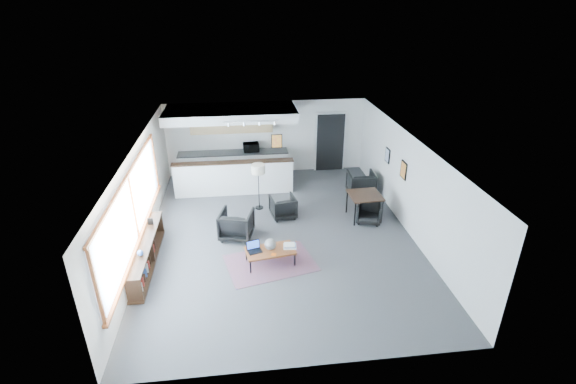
{
  "coord_description": "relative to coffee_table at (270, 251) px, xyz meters",
  "views": [
    {
      "loc": [
        -0.96,
        -9.71,
        5.91
      ],
      "look_at": [
        0.27,
        0.4,
        1.07
      ],
      "focal_mm": 26.0,
      "sensor_mm": 36.0,
      "label": 1
    }
  ],
  "objects": [
    {
      "name": "laptop",
      "position": [
        -0.38,
        0.03,
        0.1
      ],
      "size": [
        0.39,
        0.35,
        0.23
      ],
      "rotation": [
        0.0,
        0.0,
        0.3
      ],
      "color": "black",
      "rests_on": "coffee_table"
    },
    {
      "name": "dining_chair_far",
      "position": [
        3.23,
        3.47,
        0.01
      ],
      "size": [
        0.74,
        0.69,
        0.73
      ],
      "primitive_type": "imported",
      "rotation": [
        0.0,
        0.0,
        3.09
      ],
      "color": "black",
      "rests_on": "floor"
    },
    {
      "name": "wall_art_upper",
      "position": [
        3.84,
        3.02,
        1.15
      ],
      "size": [
        0.03,
        0.34,
        0.44
      ],
      "color": "black",
      "rests_on": "room"
    },
    {
      "name": "coffee_table",
      "position": [
        0.0,
        0.0,
        0.0
      ],
      "size": [
        1.25,
        0.8,
        0.38
      ],
      "rotation": [
        0.0,
        0.0,
        0.16
      ],
      "color": "brown",
      "rests_on": "floor"
    },
    {
      "name": "ceramic_pot",
      "position": [
        0.01,
        0.03,
        0.17
      ],
      "size": [
        0.27,
        0.27,
        0.27
      ],
      "rotation": [
        0.0,
        0.0,
        0.1
      ],
      "color": "gray",
      "rests_on": "coffee_table"
    },
    {
      "name": "book_stack",
      "position": [
        0.48,
        0.06,
        0.07
      ],
      "size": [
        0.33,
        0.27,
        0.1
      ],
      "rotation": [
        0.0,
        0.0,
        -0.09
      ],
      "color": "silver",
      "rests_on": "coffee_table"
    },
    {
      "name": "console",
      "position": [
        -2.93,
        0.27,
        -0.03
      ],
      "size": [
        0.35,
        3.0,
        0.8
      ],
      "color": "black",
      "rests_on": "floor"
    },
    {
      "name": "microwave",
      "position": [
        -0.2,
        5.47,
        0.76
      ],
      "size": [
        0.56,
        0.35,
        0.36
      ],
      "primitive_type": "imported",
      "rotation": [
        0.0,
        0.0,
        0.11
      ],
      "color": "black",
      "rests_on": "kitchenette"
    },
    {
      "name": "doorway",
      "position": [
        2.67,
        5.74,
        0.72
      ],
      "size": [
        1.1,
        0.12,
        2.15
      ],
      "color": "black",
      "rests_on": "room"
    },
    {
      "name": "window",
      "position": [
        -3.09,
        0.42,
        1.1
      ],
      "size": [
        0.1,
        5.95,
        1.66
      ],
      "color": "#8CBFFF",
      "rests_on": "room"
    },
    {
      "name": "track_light",
      "position": [
        -0.22,
        3.52,
        2.18
      ],
      "size": [
        1.6,
        0.07,
        0.15
      ],
      "color": "silver",
      "rests_on": "room"
    },
    {
      "name": "dining_chair_near",
      "position": [
        2.96,
        1.71,
        -0.06
      ],
      "size": [
        0.71,
        0.69,
        0.58
      ],
      "primitive_type": "imported",
      "rotation": [
        0.0,
        0.0,
        -0.33
      ],
      "color": "black",
      "rests_on": "floor"
    },
    {
      "name": "wall_art_lower",
      "position": [
        3.84,
        1.72,
        1.2
      ],
      "size": [
        0.03,
        0.38,
        0.48
      ],
      "color": "black",
      "rests_on": "room"
    },
    {
      "name": "armchair_left",
      "position": [
        -0.79,
        1.32,
        0.07
      ],
      "size": [
        1.0,
        0.96,
        0.85
      ],
      "primitive_type": "imported",
      "rotation": [
        0.0,
        0.0,
        2.88
      ],
      "color": "black",
      "rests_on": "floor"
    },
    {
      "name": "armchair_right",
      "position": [
        0.57,
        2.3,
        0.0
      ],
      "size": [
        0.79,
        0.75,
        0.71
      ],
      "primitive_type": "imported",
      "rotation": [
        0.0,
        0.0,
        3.31
      ],
      "color": "black",
      "rests_on": "floor"
    },
    {
      "name": "kilim_rug",
      "position": [
        0.0,
        -0.0,
        -0.35
      ],
      "size": [
        2.33,
        1.84,
        0.01
      ],
      "rotation": [
        0.0,
        0.0,
        0.23
      ],
      "color": "brown",
      "rests_on": "floor"
    },
    {
      "name": "kitchenette",
      "position": [
        -0.83,
        5.03,
        1.03
      ],
      "size": [
        4.2,
        1.96,
        2.6
      ],
      "color": "white",
      "rests_on": "floor"
    },
    {
      "name": "floor_lamp",
      "position": [
        -0.09,
        2.93,
        0.88
      ],
      "size": [
        0.42,
        0.42,
        1.42
      ],
      "rotation": [
        0.0,
        0.0,
        0.03
      ],
      "color": "black",
      "rests_on": "floor"
    },
    {
      "name": "room",
      "position": [
        0.37,
        1.32,
        0.95
      ],
      "size": [
        7.02,
        9.02,
        2.62
      ],
      "color": "#464648",
      "rests_on": "ground"
    },
    {
      "name": "dining_table",
      "position": [
        2.88,
        1.95,
        0.33
      ],
      "size": [
        0.93,
        0.93,
        0.75
      ],
      "rotation": [
        0.0,
        0.0,
        0.04
      ],
      "color": "black",
      "rests_on": "floor"
    },
    {
      "name": "coaster",
      "position": [
        0.07,
        -0.21,
        0.03
      ],
      "size": [
        0.14,
        0.14,
        0.01
      ],
      "rotation": [
        0.0,
        0.0,
        -0.29
      ],
      "color": "#E5590C",
      "rests_on": "coffee_table"
    }
  ]
}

